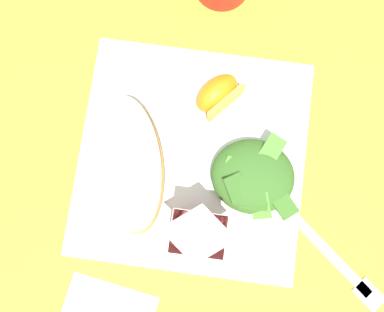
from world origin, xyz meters
TOP-DOWN VIEW (x-y plane):
  - ground at (0.00, 0.00)m, footprint 3.00×3.00m
  - white_plate at (0.00, 0.00)m, footprint 0.28×0.28m
  - cheesy_pizza_bread at (0.07, 0.02)m, footprint 0.12×0.19m
  - green_salad_pile at (-0.08, 0.02)m, footprint 0.11×0.10m
  - milk_carton at (-0.02, 0.09)m, footprint 0.06×0.05m
  - orange_wedge_front at (-0.02, -0.08)m, footprint 0.07×0.07m
  - metal_fork at (-0.19, 0.10)m, footprint 0.16×0.13m

SIDE VIEW (x-z plane):
  - ground at x=0.00m, z-range 0.00..0.00m
  - metal_fork at x=-0.19m, z-range 0.00..0.01m
  - white_plate at x=0.00m, z-range 0.00..0.02m
  - cheesy_pizza_bread at x=0.07m, z-range 0.02..0.05m
  - orange_wedge_front at x=-0.02m, z-range 0.02..0.06m
  - green_salad_pile at x=-0.08m, z-range 0.01..0.06m
  - milk_carton at x=-0.02m, z-range 0.02..0.13m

